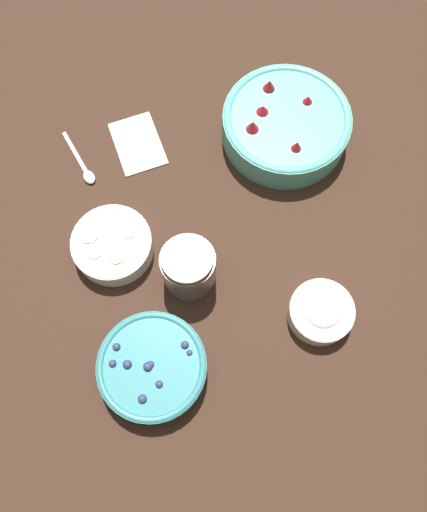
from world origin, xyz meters
TOP-DOWN VIEW (x-y plane):
  - ground_plane at (0.00, 0.00)m, footprint 4.00×4.00m
  - bowl_strawberries at (0.18, -0.22)m, footprint 0.25×0.25m
  - bowl_blueberries at (-0.24, 0.11)m, footprint 0.18×0.18m
  - bowl_bananas at (-0.01, 0.15)m, footprint 0.15×0.15m
  - bowl_cream at (-0.20, -0.20)m, footprint 0.11×0.11m
  - jar_chocolate at (-0.09, 0.02)m, footprint 0.10×0.10m
  - napkin at (0.21, 0.08)m, footprint 0.14×0.11m
  - spoon at (0.17, 0.19)m, footprint 0.13×0.06m

SIDE VIEW (x-z plane):
  - ground_plane at x=0.00m, z-range 0.00..0.00m
  - napkin at x=0.21m, z-range 0.00..0.01m
  - spoon at x=0.17m, z-range 0.00..0.01m
  - bowl_cream at x=-0.20m, z-range 0.00..0.05m
  - bowl_bananas at x=-0.01m, z-range 0.00..0.05m
  - bowl_blueberries at x=-0.24m, z-range 0.00..0.06m
  - bowl_strawberries at x=0.18m, z-range 0.00..0.08m
  - jar_chocolate at x=-0.09m, z-range 0.00..0.10m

